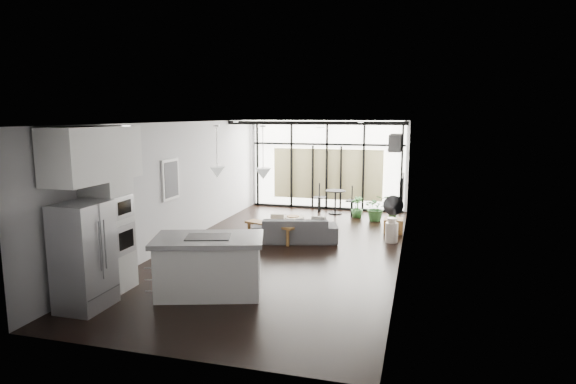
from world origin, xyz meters
The scene contains 28 objects.
floor centered at (0.00, 0.00, 0.00)m, with size 5.00×10.00×0.00m, color black.
ceiling centered at (0.00, 0.00, 2.80)m, with size 5.00×10.00×0.00m, color silver.
wall_left centered at (-2.50, 0.00, 1.40)m, with size 0.02×10.00×2.80m, color silver.
wall_right centered at (2.50, 0.00, 1.40)m, with size 0.02×10.00×2.80m, color silver.
wall_back centered at (0.00, 5.00, 1.40)m, with size 5.00×0.02×2.80m, color silver.
wall_front centered at (0.00, -5.00, 1.40)m, with size 5.00×0.02×2.80m, color silver.
glazing centered at (0.00, 4.88, 1.40)m, with size 5.00×0.20×2.80m, color black.
skylight centered at (0.00, 4.00, 2.77)m, with size 4.70×1.90×0.06m, color silver.
neighbour_building centered at (0.00, 4.95, 1.10)m, with size 3.50×0.02×1.60m, color beige.
island centered at (-0.47, -2.90, 0.49)m, with size 1.78×1.06×0.97m, color silver.
cooktop centered at (-0.47, -2.90, 0.98)m, with size 0.72×0.48×0.01m, color black.
fridge centered at (-2.06, -3.95, 0.83)m, with size 0.64×0.80×1.65m, color #9C9CA1.
appliance_column centered at (-2.18, -3.15, 1.21)m, with size 0.62×0.65×2.41m, color silver.
upper_cabinets centered at (-2.12, -3.50, 2.35)m, with size 0.62×1.75×0.86m, color silver.
pendant_left centered at (-0.40, -2.65, 2.02)m, with size 0.26×0.26×0.18m, color silver.
pendant_right centered at (0.40, -2.65, 2.02)m, with size 0.26×0.26×0.18m, color silver.
sofa centered at (0.05, 0.75, 0.39)m, with size 1.98×0.58×0.77m, color #48484A.
console_bench centered at (-0.50, 0.60, 0.22)m, with size 1.34×0.34×0.43m, color brown.
pouf centered at (-0.19, 1.44, 0.22)m, with size 0.55×0.55×0.44m, color beige.
crate centered at (2.24, 2.26, 0.18)m, with size 0.47×0.47×0.36m, color brown.
plant_tall centered at (1.69, 3.51, 0.29)m, with size 0.68×0.75×0.59m, color #33662E.
plant_med centered at (1.12, 3.80, 0.17)m, with size 0.35×0.62×0.35m, color #33662E.
plant_crate centered at (2.24, 2.26, 0.49)m, with size 0.33×0.60×0.27m, color #33662E.
milk_can centered at (2.25, 1.28, 0.29)m, with size 0.30×0.30×0.58m, color beige.
bistro_set centered at (0.41, 4.19, 0.36)m, with size 1.48×0.59×0.71m, color black.
tv centered at (2.46, 1.00, 1.30)m, with size 0.05×1.10×0.65m, color black.
ac_unit centered at (2.38, -0.80, 2.45)m, with size 0.22×0.90×0.30m, color silver.
framed_art centered at (-2.47, -0.50, 1.55)m, with size 0.04×0.70×0.90m, color black.
Camera 1 is at (2.83, -9.94, 2.96)m, focal length 30.00 mm.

